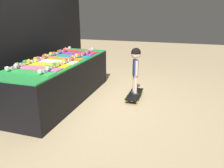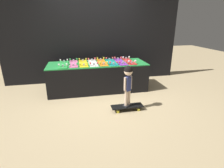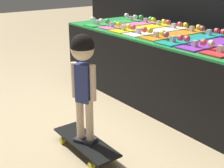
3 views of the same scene
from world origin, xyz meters
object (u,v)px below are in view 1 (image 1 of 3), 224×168
skateboard_yellow_on_rack (46,64)px  child (136,62)px  skateboard_green_on_rack (28,72)px  skateboard_on_floor (134,94)px  skateboard_teal_on_rack (69,56)px  skateboard_pink_on_rack (36,68)px  skateboard_white_on_rack (55,61)px  skateboard_orange_on_rack (61,58)px  skateboard_red_on_rack (79,51)px  skateboard_purple_on_rack (74,53)px

skateboard_yellow_on_rack → child: size_ratio=0.95×
skateboard_green_on_rack → skateboard_on_floor: (1.23, -1.22, -0.64)m
skateboard_teal_on_rack → skateboard_on_floor: (0.07, -1.22, -0.64)m
skateboard_pink_on_rack → skateboard_teal_on_rack: 0.93m
skateboard_yellow_on_rack → skateboard_white_on_rack: 0.23m
skateboard_green_on_rack → skateboard_on_floor: 1.85m
skateboard_yellow_on_rack → skateboard_orange_on_rack: (0.47, 0.02, 0.00)m
skateboard_green_on_rack → skateboard_red_on_rack: bearing=1.1°
skateboard_orange_on_rack → skateboard_teal_on_rack: size_ratio=1.00×
skateboard_orange_on_rack → skateboard_red_on_rack: size_ratio=1.00×
skateboard_green_on_rack → skateboard_red_on_rack: 1.63m
skateboard_white_on_rack → skateboard_on_floor: size_ratio=1.21×
skateboard_red_on_rack → skateboard_green_on_rack: bearing=-178.9°
skateboard_orange_on_rack → skateboard_teal_on_rack: 0.23m
child → skateboard_teal_on_rack: bearing=66.0°
skateboard_yellow_on_rack → child: bearing=-58.2°
skateboard_yellow_on_rack → skateboard_orange_on_rack: bearing=1.9°
skateboard_green_on_rack → skateboard_purple_on_rack: 1.40m
skateboard_red_on_rack → skateboard_yellow_on_rack: bearing=-179.4°
skateboard_pink_on_rack → skateboard_purple_on_rack: 1.16m
skateboard_purple_on_rack → child: child is taller
skateboard_pink_on_rack → skateboard_on_floor: bearing=-51.4°
skateboard_pink_on_rack → skateboard_teal_on_rack: same height
skateboard_red_on_rack → child: child is taller
skateboard_yellow_on_rack → skateboard_red_on_rack: size_ratio=1.00×
skateboard_pink_on_rack → skateboard_red_on_rack: size_ratio=1.00×
skateboard_pink_on_rack → skateboard_white_on_rack: size_ratio=1.00×
skateboard_white_on_rack → skateboard_on_floor: (0.53, -1.23, -0.64)m
skateboard_purple_on_rack → skateboard_on_floor: skateboard_purple_on_rack is taller
skateboard_teal_on_rack → child: size_ratio=0.95×
skateboard_yellow_on_rack → skateboard_purple_on_rack: (0.93, -0.00, 0.00)m
skateboard_pink_on_rack → skateboard_white_on_rack: bearing=-2.2°
skateboard_pink_on_rack → skateboard_on_floor: skateboard_pink_on_rack is taller
skateboard_orange_on_rack → skateboard_teal_on_rack: bearing=-6.5°
skateboard_green_on_rack → skateboard_on_floor: skateboard_green_on_rack is taller
skateboard_purple_on_rack → skateboard_red_on_rack: 0.23m
skateboard_purple_on_rack → skateboard_on_floor: 1.40m
skateboard_purple_on_rack → skateboard_teal_on_rack: bearing=-177.7°
skateboard_green_on_rack → child: child is taller
skateboard_teal_on_rack → child: child is taller
skateboard_white_on_rack → skateboard_pink_on_rack: bearing=177.8°
skateboard_yellow_on_rack → skateboard_teal_on_rack: bearing=-0.9°
skateboard_on_floor → skateboard_green_on_rack: bearing=135.4°
skateboard_orange_on_rack → skateboard_on_floor: skateboard_orange_on_rack is taller
skateboard_orange_on_rack → skateboard_pink_on_rack: bearing=179.8°
skateboard_red_on_rack → skateboard_on_floor: bearing=-107.7°
skateboard_yellow_on_rack → skateboard_orange_on_rack: 0.47m
skateboard_yellow_on_rack → skateboard_red_on_rack: bearing=0.6°
skateboard_white_on_rack → skateboard_purple_on_rack: (0.70, -0.00, 0.00)m
skateboard_green_on_rack → skateboard_orange_on_rack: size_ratio=1.00×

